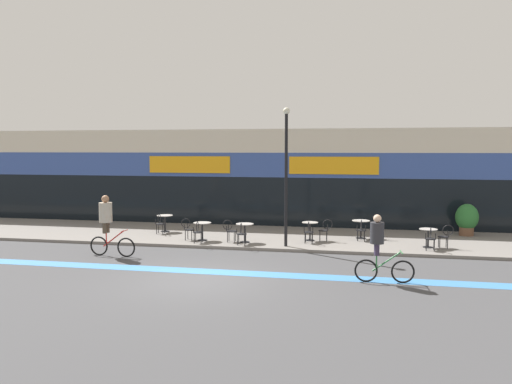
% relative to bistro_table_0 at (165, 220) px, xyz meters
% --- Properties ---
extents(ground_plane, '(120.00, 120.00, 0.00)m').
position_rel_bistro_table_0_xyz_m(ground_plane, '(3.90, -7.35, -0.66)').
color(ground_plane, '#424244').
extents(sidewalk_slab, '(40.00, 5.50, 0.12)m').
position_rel_bistro_table_0_xyz_m(sidewalk_slab, '(3.90, -0.10, -0.60)').
color(sidewalk_slab, slate).
rests_on(sidewalk_slab, ground).
extents(storefront_facade, '(40.00, 4.06, 4.88)m').
position_rel_bistro_table_0_xyz_m(storefront_facade, '(3.90, 4.61, 1.77)').
color(storefront_facade, beige).
rests_on(storefront_facade, ground).
extents(bike_lane_stripe, '(36.00, 0.70, 0.01)m').
position_rel_bistro_table_0_xyz_m(bike_lane_stripe, '(3.90, -6.35, -0.66)').
color(bike_lane_stripe, '#3D7AB7').
rests_on(bike_lane_stripe, ground).
extents(bistro_table_0, '(0.73, 0.73, 0.76)m').
position_rel_bistro_table_0_xyz_m(bistro_table_0, '(0.00, 0.00, 0.00)').
color(bistro_table_0, black).
rests_on(bistro_table_0, sidewalk_slab).
extents(bistro_table_1, '(0.73, 0.73, 0.75)m').
position_rel_bistro_table_0_xyz_m(bistro_table_1, '(2.34, -1.78, -0.01)').
color(bistro_table_1, black).
rests_on(bistro_table_1, sidewalk_slab).
extents(bistro_table_2, '(0.72, 0.72, 0.77)m').
position_rel_bistro_table_0_xyz_m(bistro_table_2, '(4.15, -1.85, 0.00)').
color(bistro_table_2, black).
rests_on(bistro_table_2, sidewalk_slab).
extents(bistro_table_3, '(0.66, 0.66, 0.77)m').
position_rel_bistro_table_0_xyz_m(bistro_table_3, '(6.72, -0.93, -0.00)').
color(bistro_table_3, black).
rests_on(bistro_table_3, sidewalk_slab).
extents(bistro_table_4, '(0.75, 0.75, 0.77)m').
position_rel_bistro_table_0_xyz_m(bistro_table_4, '(8.80, -0.01, 0.01)').
color(bistro_table_4, black).
rests_on(bistro_table_4, sidewalk_slab).
extents(bistro_table_5, '(0.68, 0.68, 0.73)m').
position_rel_bistro_table_0_xyz_m(bistro_table_5, '(11.31, -1.52, -0.03)').
color(bistro_table_5, black).
rests_on(bistro_table_5, sidewalk_slab).
extents(cafe_chair_0_near, '(0.44, 0.59, 0.90)m').
position_rel_bistro_table_0_xyz_m(cafe_chair_0_near, '(0.01, -0.63, -0.03)').
color(cafe_chair_0_near, black).
rests_on(cafe_chair_0_near, sidewalk_slab).
extents(cafe_chair_1_near, '(0.44, 0.60, 0.90)m').
position_rel_bistro_table_0_xyz_m(cafe_chair_1_near, '(2.35, -2.41, -0.03)').
color(cafe_chair_1_near, black).
rests_on(cafe_chair_1_near, sidewalk_slab).
extents(cafe_chair_1_side, '(0.58, 0.42, 0.90)m').
position_rel_bistro_table_0_xyz_m(cafe_chair_1_side, '(1.71, -1.78, -0.03)').
color(cafe_chair_1_side, black).
rests_on(cafe_chair_1_side, sidewalk_slab).
extents(cafe_chair_2_near, '(0.43, 0.59, 0.90)m').
position_rel_bistro_table_0_xyz_m(cafe_chair_2_near, '(4.16, -2.47, -0.03)').
color(cafe_chair_2_near, black).
rests_on(cafe_chair_2_near, sidewalk_slab).
extents(cafe_chair_2_side, '(0.58, 0.41, 0.90)m').
position_rel_bistro_table_0_xyz_m(cafe_chair_2_side, '(3.53, -1.85, -0.03)').
color(cafe_chair_2_side, black).
rests_on(cafe_chair_2_side, sidewalk_slab).
extents(cafe_chair_3_near, '(0.40, 0.58, 0.90)m').
position_rel_bistro_table_0_xyz_m(cafe_chair_3_near, '(6.72, -1.56, -0.03)').
color(cafe_chair_3_near, black).
rests_on(cafe_chair_3_near, sidewalk_slab).
extents(cafe_chair_3_side, '(0.59, 0.43, 0.90)m').
position_rel_bistro_table_0_xyz_m(cafe_chair_3_side, '(7.35, -0.93, -0.03)').
color(cafe_chair_3_side, black).
rests_on(cafe_chair_3_side, sidewalk_slab).
extents(cafe_chair_4_near, '(0.42, 0.58, 0.90)m').
position_rel_bistro_table_0_xyz_m(cafe_chair_4_near, '(8.80, -0.64, -0.03)').
color(cafe_chair_4_near, black).
rests_on(cafe_chair_4_near, sidewalk_slab).
extents(cafe_chair_4_side, '(0.59, 0.43, 0.90)m').
position_rel_bistro_table_0_xyz_m(cafe_chair_4_side, '(9.42, -0.01, -0.03)').
color(cafe_chair_4_side, black).
rests_on(cafe_chair_4_side, sidewalk_slab).
extents(cafe_chair_5_near, '(0.44, 0.59, 0.90)m').
position_rel_bistro_table_0_xyz_m(cafe_chair_5_near, '(11.31, -2.15, -0.03)').
color(cafe_chair_5_near, black).
rests_on(cafe_chair_5_near, sidewalk_slab).
extents(cafe_chair_5_side, '(0.58, 0.40, 0.90)m').
position_rel_bistro_table_0_xyz_m(cafe_chair_5_side, '(11.94, -1.52, -0.03)').
color(cafe_chair_5_side, black).
rests_on(cafe_chair_5_side, sidewalk_slab).
extents(planter_pot, '(0.96, 0.96, 1.40)m').
position_rel_bistro_table_0_xyz_m(planter_pot, '(13.35, 1.60, 0.20)').
color(planter_pot, brown).
rests_on(planter_pot, sidewalk_slab).
extents(lamp_post, '(0.26, 0.26, 5.37)m').
position_rel_bistro_table_0_xyz_m(lamp_post, '(5.90, -2.33, 2.54)').
color(lamp_post, black).
rests_on(lamp_post, sidewalk_slab).
extents(cyclist_0, '(1.81, 0.52, 2.23)m').
position_rel_bistro_table_0_xyz_m(cyclist_0, '(-0.32, -4.81, 0.64)').
color(cyclist_0, black).
rests_on(cyclist_0, ground).
extents(cyclist_1, '(1.73, 0.50, 2.01)m').
position_rel_bistro_table_0_xyz_m(cyclist_1, '(9.23, -6.62, 0.47)').
color(cyclist_1, black).
rests_on(cyclist_1, ground).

